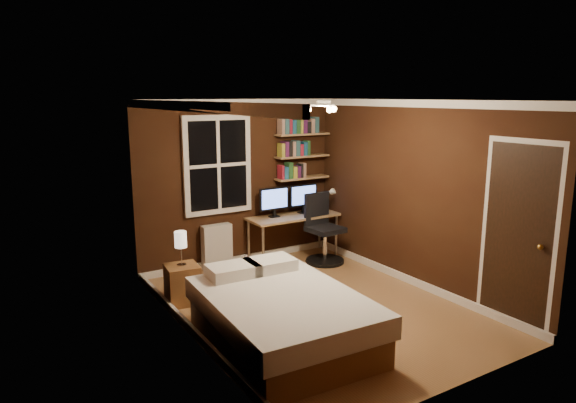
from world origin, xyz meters
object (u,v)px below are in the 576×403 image
nightstand (183,284)px  monitor_left (274,202)px  bedside_lamp (181,249)px  desk_lamp (330,200)px  monitor_right (303,199)px  radiator (217,247)px  bed (282,317)px  office_chair (323,236)px  desk (293,219)px

nightstand → monitor_left: (1.84, 0.88, 0.69)m
bedside_lamp → desk_lamp: bearing=13.0°
monitor_right → radiator: bearing=176.0°
bedside_lamp → bed: bearing=-72.1°
nightstand → monitor_left: bearing=31.5°
bed → monitor_right: 3.14m
bed → desk_lamp: size_ratio=4.69×
bedside_lamp → radiator: size_ratio=0.65×
monitor_left → monitor_right: bearing=0.0°
radiator → monitor_left: size_ratio=1.34×
office_chair → desk: bearing=122.0°
bedside_lamp → radiator: (0.90, 0.98, -0.37)m
nightstand → bedside_lamp: bedside_lamp is taller
bed → desk_lamp: desk_lamp is taller
bed → monitor_right: monitor_right is taller
nightstand → desk_lamp: bearing=19.0°
monitor_left → bed: bearing=-118.7°
bed → monitor_right: size_ratio=4.11×
nightstand → office_chair: size_ratio=0.45×
nightstand → desk: desk is taller
desk → monitor_left: (-0.30, 0.07, 0.29)m
nightstand → monitor_right: size_ratio=0.97×
nightstand → radiator: (0.90, 0.98, 0.09)m
desk → radiator: bearing=171.9°
bedside_lamp → desk: 2.29m
bed → monitor_right: (1.87, 2.44, 0.64)m
monitor_right → nightstand: bearing=-159.8°
bed → office_chair: (1.93, 1.97, 0.13)m
bedside_lamp → monitor_left: monitor_left is taller
radiator → monitor_left: (0.94, -0.10, 0.59)m
bedside_lamp → desk: size_ratio=0.30×
monitor_left → office_chair: 0.92m
monitor_right → desk_lamp: size_ratio=1.14×
radiator → monitor_right: monitor_right is taller
office_chair → nightstand: bearing=-175.3°
radiator → desk: size_ratio=0.46×
desk_lamp → bed: bearing=-135.3°
bed → radiator: (0.40, 2.54, 0.05)m
nightstand → monitor_left: 2.15m
bedside_lamp → office_chair: size_ratio=0.40×
bed → desk: 2.90m
nightstand → radiator: 1.34m
monitor_left → nightstand: bearing=-154.5°
desk → office_chair: size_ratio=1.37×
radiator → office_chair: 1.64m
desk → office_chair: bearing=-53.2°
radiator → office_chair: bearing=-20.5°
nightstand → desk_lamp: 2.87m
bedside_lamp → desk: bedside_lamp is taller
monitor_right → desk_lamp: 0.42m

